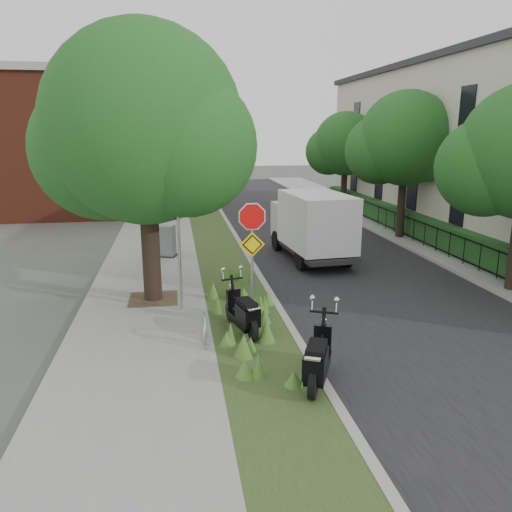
{
  "coord_description": "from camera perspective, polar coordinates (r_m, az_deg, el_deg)",
  "views": [
    {
      "loc": [
        -3.26,
        -11.4,
        4.93
      ],
      "look_at": [
        -0.94,
        2.79,
        1.3
      ],
      "focal_mm": 35.0,
      "sensor_mm": 36.0,
      "label": 1
    }
  ],
  "objects": [
    {
      "name": "scooter_far",
      "position": [
        9.86,
        7.0,
        -12.17
      ],
      "size": [
        0.98,
        1.85,
        0.94
      ],
      "color": "black",
      "rests_on": "ground"
    },
    {
      "name": "sidewalk_near",
      "position": [
        21.97,
        -11.62,
        1.07
      ],
      "size": [
        3.5,
        60.0,
        0.12
      ],
      "primitive_type": "cube",
      "color": "gray",
      "rests_on": "ground"
    },
    {
      "name": "bare_post",
      "position": [
        13.5,
        -8.82,
        1.99
      ],
      "size": [
        0.08,
        0.08,
        4.0
      ],
      "color": "#A5A8AD",
      "rests_on": "ground"
    },
    {
      "name": "hedge_far",
      "position": [
        24.51,
        18.02,
        3.47
      ],
      "size": [
        1.0,
        24.0,
        1.1
      ],
      "primitive_type": "cube",
      "color": "#1F4719",
      "rests_on": "footpath_far"
    },
    {
      "name": "far_tree_b",
      "position": [
        23.76,
        16.54,
        12.25
      ],
      "size": [
        4.83,
        4.31,
        6.56
      ],
      "color": "black",
      "rests_on": "ground"
    },
    {
      "name": "kerb_near",
      "position": [
        22.12,
        -1.87,
        1.46
      ],
      "size": [
        0.2,
        60.0,
        0.13
      ],
      "primitive_type": "cube",
      "color": "#9E9991",
      "rests_on": "ground"
    },
    {
      "name": "road",
      "position": [
        22.84,
        6.87,
        1.62
      ],
      "size": [
        7.0,
        60.0,
        0.01
      ],
      "primitive_type": "cube",
      "color": "black",
      "rests_on": "ground"
    },
    {
      "name": "ground",
      "position": [
        12.84,
        6.24,
        -8.49
      ],
      "size": [
        120.0,
        120.0,
        0.0
      ],
      "primitive_type": "plane",
      "color": "#4C5147",
      "rests_on": "ground"
    },
    {
      "name": "scooter_near",
      "position": [
        12.14,
        -1.36,
        -6.95
      ],
      "size": [
        0.69,
        1.87,
        0.91
      ],
      "color": "black",
      "rests_on": "ground"
    },
    {
      "name": "bike_hoop",
      "position": [
        11.69,
        -5.89,
        -8.2
      ],
      "size": [
        0.06,
        0.78,
        0.77
      ],
      "color": "#A5A8AD",
      "rests_on": "ground"
    },
    {
      "name": "footpath_far",
      "position": [
        24.76,
        18.53,
        2.09
      ],
      "size": [
        3.2,
        60.0,
        0.12
      ],
      "primitive_type": "cube",
      "color": "gray",
      "rests_on": "ground"
    },
    {
      "name": "sign_assembly",
      "position": [
        12.41,
        -0.44,
        2.05
      ],
      "size": [
        0.94,
        0.08,
        3.22
      ],
      "color": "#A5A8AD",
      "rests_on": "ground"
    },
    {
      "name": "fence_far",
      "position": [
        24.2,
        16.54,
        3.44
      ],
      "size": [
        0.04,
        24.0,
        1.0
      ],
      "color": "black",
      "rests_on": "ground"
    },
    {
      "name": "terrace_houses",
      "position": [
        26.0,
        25.81,
        11.09
      ],
      "size": [
        7.4,
        26.4,
        8.2
      ],
      "color": "beige",
      "rests_on": "ground"
    },
    {
      "name": "verge",
      "position": [
        22.02,
        -4.45,
        1.35
      ],
      "size": [
        2.0,
        60.0,
        0.12
      ],
      "primitive_type": "cube",
      "color": "#30451D",
      "rests_on": "ground"
    },
    {
      "name": "box_truck",
      "position": [
        19.4,
        6.43,
        3.81
      ],
      "size": [
        2.35,
        5.12,
        2.25
      ],
      "color": "#262628",
      "rests_on": "ground"
    },
    {
      "name": "street_tree_main",
      "position": [
        14.29,
        -12.91,
        13.31
      ],
      "size": [
        6.21,
        5.54,
        7.66
      ],
      "color": "black",
      "rests_on": "ground"
    },
    {
      "name": "far_tree_c",
      "position": [
        31.18,
        10.07,
        12.17
      ],
      "size": [
        4.37,
        3.89,
        5.93
      ],
      "color": "black",
      "rests_on": "ground"
    },
    {
      "name": "utility_cabinet",
      "position": [
        19.86,
        -10.44,
        1.65
      ],
      "size": [
        1.06,
        0.86,
        1.22
      ],
      "color": "#262628",
      "rests_on": "ground"
    },
    {
      "name": "brick_building",
      "position": [
        33.99,
        -20.31,
        12.11
      ],
      "size": [
        9.4,
        10.4,
        8.3
      ],
      "color": "maroon",
      "rests_on": "ground"
    },
    {
      "name": "kerb_far",
      "position": [
        24.02,
        14.93,
        2.0
      ],
      "size": [
        0.2,
        60.0,
        0.13
      ],
      "primitive_type": "cube",
      "color": "#9E9991",
      "rests_on": "ground"
    }
  ]
}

